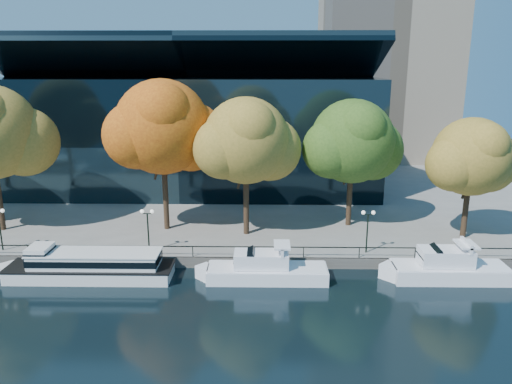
{
  "coord_description": "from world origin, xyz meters",
  "views": [
    {
      "loc": [
        6.45,
        -38.76,
        18.25
      ],
      "look_at": [
        5.64,
        8.0,
        5.8
      ],
      "focal_mm": 35.0,
      "sensor_mm": 36.0,
      "label": 1
    }
  ],
  "objects_px": {
    "cruiser_far": "(445,267)",
    "lamp_2": "(368,222)",
    "tree_2": "(164,129)",
    "tree_5": "(473,158)",
    "lamp_1": "(148,221)",
    "tree_4": "(354,143)",
    "tour_boat": "(86,265)",
    "cruiser_near": "(262,269)",
    "tree_3": "(248,143)"
  },
  "relations": [
    {
      "from": "cruiser_far",
      "to": "tree_2",
      "type": "height_order",
      "value": "tree_2"
    },
    {
      "from": "cruiser_near",
      "to": "tree_3",
      "type": "height_order",
      "value": "tree_3"
    },
    {
      "from": "tree_2",
      "to": "lamp_1",
      "type": "bearing_deg",
      "value": -95.72
    },
    {
      "from": "tree_2",
      "to": "tree_5",
      "type": "xyz_separation_m",
      "value": [
        30.12,
        -2.2,
        -2.46
      ]
    },
    {
      "from": "tree_5",
      "to": "cruiser_far",
      "type": "bearing_deg",
      "value": -120.85
    },
    {
      "from": "cruiser_near",
      "to": "tree_4",
      "type": "xyz_separation_m",
      "value": [
        9.41,
        11.91,
        8.87
      ]
    },
    {
      "from": "tree_3",
      "to": "lamp_1",
      "type": "xyz_separation_m",
      "value": [
        -9.05,
        -4.95,
        -6.42
      ]
    },
    {
      "from": "cruiser_far",
      "to": "tree_3",
      "type": "height_order",
      "value": "tree_3"
    },
    {
      "from": "tour_boat",
      "to": "cruiser_near",
      "type": "bearing_deg",
      "value": -0.3
    },
    {
      "from": "tour_boat",
      "to": "lamp_2",
      "type": "bearing_deg",
      "value": 8.95
    },
    {
      "from": "tree_5",
      "to": "lamp_2",
      "type": "relative_size",
      "value": 2.98
    },
    {
      "from": "tour_boat",
      "to": "tree_4",
      "type": "relative_size",
      "value": 1.15
    },
    {
      "from": "tree_2",
      "to": "cruiser_near",
      "type": "bearing_deg",
      "value": -46.29
    },
    {
      "from": "lamp_2",
      "to": "lamp_1",
      "type": "bearing_deg",
      "value": 180.0
    },
    {
      "from": "tree_3",
      "to": "tree_4",
      "type": "xyz_separation_m",
      "value": [
        10.89,
        2.99,
        -0.51
      ]
    },
    {
      "from": "tree_3",
      "to": "tree_5",
      "type": "height_order",
      "value": "tree_3"
    },
    {
      "from": "tree_4",
      "to": "tree_2",
      "type": "bearing_deg",
      "value": -175.35
    },
    {
      "from": "cruiser_near",
      "to": "cruiser_far",
      "type": "relative_size",
      "value": 1.04
    },
    {
      "from": "tree_5",
      "to": "lamp_2",
      "type": "height_order",
      "value": "tree_5"
    },
    {
      "from": "tree_3",
      "to": "lamp_2",
      "type": "height_order",
      "value": "tree_3"
    },
    {
      "from": "tour_boat",
      "to": "lamp_2",
      "type": "distance_m",
      "value": 25.15
    },
    {
      "from": "tour_boat",
      "to": "lamp_1",
      "type": "distance_m",
      "value": 6.6
    },
    {
      "from": "cruiser_near",
      "to": "lamp_1",
      "type": "relative_size",
      "value": 2.81
    },
    {
      "from": "cruiser_far",
      "to": "tree_3",
      "type": "distance_m",
      "value": 21.22
    },
    {
      "from": "tour_boat",
      "to": "tree_4",
      "type": "bearing_deg",
      "value": 25.76
    },
    {
      "from": "cruiser_far",
      "to": "tour_boat",
      "type": "bearing_deg",
      "value": -179.51
    },
    {
      "from": "tree_5",
      "to": "lamp_2",
      "type": "distance_m",
      "value": 12.5
    },
    {
      "from": "cruiser_far",
      "to": "lamp_2",
      "type": "relative_size",
      "value": 2.69
    },
    {
      "from": "tree_4",
      "to": "lamp_1",
      "type": "distance_m",
      "value": 22.25
    },
    {
      "from": "tree_5",
      "to": "tour_boat",
      "type": "bearing_deg",
      "value": -167.15
    },
    {
      "from": "cruiser_far",
      "to": "lamp_2",
      "type": "xyz_separation_m",
      "value": [
        -5.97,
        3.62,
        2.85
      ]
    },
    {
      "from": "tree_2",
      "to": "tree_5",
      "type": "bearing_deg",
      "value": -4.18
    },
    {
      "from": "tree_3",
      "to": "tree_4",
      "type": "relative_size",
      "value": 1.03
    },
    {
      "from": "tour_boat",
      "to": "tree_5",
      "type": "bearing_deg",
      "value": 12.85
    },
    {
      "from": "tree_3",
      "to": "lamp_2",
      "type": "distance_m",
      "value": 13.73
    },
    {
      "from": "tree_2",
      "to": "lamp_2",
      "type": "relative_size",
      "value": 3.85
    },
    {
      "from": "cruiser_far",
      "to": "lamp_1",
      "type": "height_order",
      "value": "lamp_1"
    },
    {
      "from": "tree_2",
      "to": "tree_3",
      "type": "bearing_deg",
      "value": -9.57
    },
    {
      "from": "cruiser_near",
      "to": "tour_boat",
      "type": "bearing_deg",
      "value": 179.7
    },
    {
      "from": "cruiser_near",
      "to": "tree_4",
      "type": "distance_m",
      "value": 17.58
    },
    {
      "from": "cruiser_near",
      "to": "tree_5",
      "type": "relative_size",
      "value": 0.94
    },
    {
      "from": "lamp_2",
      "to": "cruiser_near",
      "type": "bearing_deg",
      "value": -157.55
    },
    {
      "from": "cruiser_far",
      "to": "tree_4",
      "type": "bearing_deg",
      "value": 118.08
    },
    {
      "from": "cruiser_near",
      "to": "tree_5",
      "type": "bearing_deg",
      "value": 21.91
    },
    {
      "from": "tree_4",
      "to": "lamp_2",
      "type": "xyz_separation_m",
      "value": [
        0.19,
        -7.94,
        -5.91
      ]
    },
    {
      "from": "cruiser_near",
      "to": "lamp_1",
      "type": "distance_m",
      "value": 11.63
    },
    {
      "from": "tour_boat",
      "to": "cruiser_near",
      "type": "height_order",
      "value": "cruiser_near"
    },
    {
      "from": "cruiser_near",
      "to": "tree_4",
      "type": "bearing_deg",
      "value": 51.68
    },
    {
      "from": "cruiser_near",
      "to": "tree_4",
      "type": "relative_size",
      "value": 0.84
    },
    {
      "from": "tree_3",
      "to": "tree_5",
      "type": "relative_size",
      "value": 1.15
    }
  ]
}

